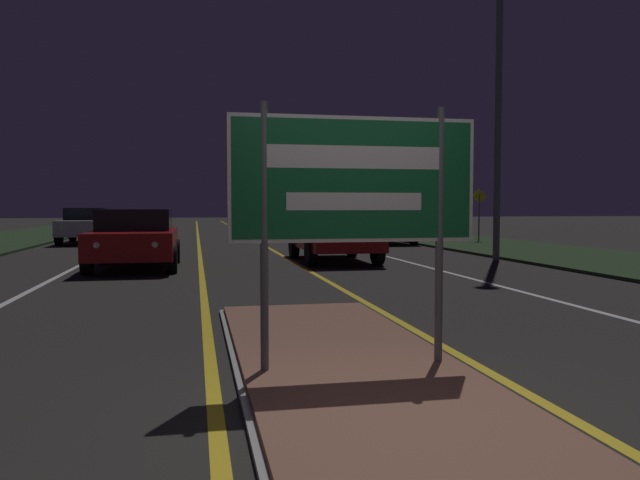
% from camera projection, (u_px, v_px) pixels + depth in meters
% --- Properties ---
extents(ground_plane, '(160.00, 160.00, 0.00)m').
position_uv_depth(ground_plane, '(411.00, 438.00, 3.99)').
color(ground_plane, '#282623').
extents(median_island, '(2.05, 6.96, 0.10)m').
position_uv_depth(median_island, '(354.00, 372.00, 5.43)').
color(median_island, '#999993').
rests_on(median_island, ground_plane).
extents(verge_right, '(5.00, 100.00, 0.08)m').
position_uv_depth(verge_right, '(466.00, 242.00, 25.44)').
color(verge_right, '#23381E').
rests_on(verge_right, ground_plane).
extents(centre_line_yellow_left, '(0.12, 70.00, 0.01)m').
position_uv_depth(centre_line_yellow_left, '(198.00, 239.00, 28.23)').
color(centre_line_yellow_left, gold).
rests_on(centre_line_yellow_left, ground_plane).
extents(centre_line_yellow_right, '(0.12, 70.00, 0.01)m').
position_uv_depth(centre_line_yellow_right, '(252.00, 238.00, 28.71)').
color(centre_line_yellow_right, gold).
rests_on(centre_line_yellow_right, ground_plane).
extents(lane_line_white_left, '(0.12, 70.00, 0.01)m').
position_uv_depth(lane_line_white_left, '(130.00, 240.00, 27.64)').
color(lane_line_white_left, silver).
rests_on(lane_line_white_left, ground_plane).
extents(lane_line_white_right, '(0.12, 70.00, 0.01)m').
position_uv_depth(lane_line_white_right, '(315.00, 238.00, 29.29)').
color(lane_line_white_right, silver).
rests_on(lane_line_white_right, ground_plane).
extents(edge_line_white_left, '(0.10, 70.00, 0.01)m').
position_uv_depth(edge_line_white_left, '(58.00, 240.00, 27.05)').
color(edge_line_white_left, silver).
rests_on(edge_line_white_left, ground_plane).
extents(edge_line_white_right, '(0.10, 70.00, 0.01)m').
position_uv_depth(edge_line_white_right, '(377.00, 237.00, 29.88)').
color(edge_line_white_right, silver).
rests_on(edge_line_white_right, ground_plane).
extents(highway_sign, '(2.16, 0.07, 2.25)m').
position_uv_depth(highway_sign, '(355.00, 188.00, 5.34)').
color(highway_sign, '#56565B').
rests_on(highway_sign, median_island).
extents(streetlight_right_near, '(0.45, 0.45, 10.88)m').
position_uv_depth(streetlight_right_near, '(500.00, 22.00, 16.59)').
color(streetlight_right_near, '#56565B').
rests_on(streetlight_right_near, ground_plane).
extents(car_receding_0, '(1.94, 4.35, 1.36)m').
position_uv_depth(car_receding_0, '(333.00, 234.00, 16.77)').
color(car_receding_0, maroon).
rests_on(car_receding_0, ground_plane).
extents(car_receding_1, '(1.95, 4.74, 1.32)m').
position_uv_depth(car_receding_1, '(382.00, 225.00, 25.25)').
color(car_receding_1, '#B7B7BC').
rests_on(car_receding_1, ground_plane).
extents(car_approaching_0, '(2.02, 4.14, 1.42)m').
position_uv_depth(car_approaching_0, '(135.00, 237.00, 14.93)').
color(car_approaching_0, maroon).
rests_on(car_approaching_0, ground_plane).
extents(car_approaching_1, '(1.84, 4.47, 1.43)m').
position_uv_depth(car_approaching_1, '(88.00, 224.00, 25.03)').
color(car_approaching_1, '#B7B7BC').
rests_on(car_approaching_1, ground_plane).
extents(warning_sign, '(0.60, 0.06, 2.11)m').
position_uv_depth(warning_sign, '(479.00, 209.00, 25.17)').
color(warning_sign, '#56565B').
rests_on(warning_sign, verge_right).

